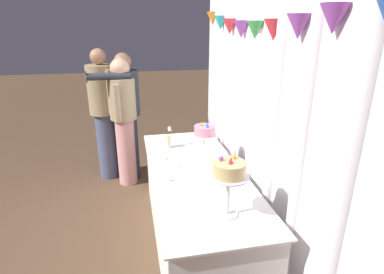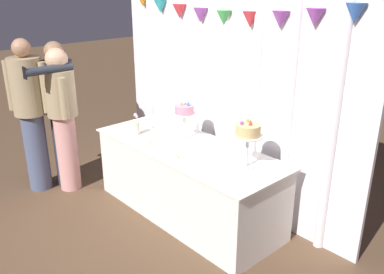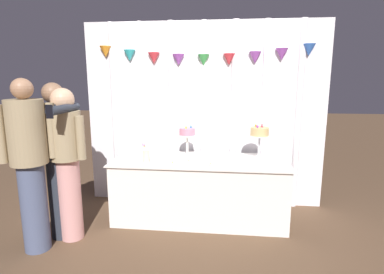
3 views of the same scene
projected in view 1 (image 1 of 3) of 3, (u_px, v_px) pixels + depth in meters
ground_plane at (186, 241)px, 2.97m from camera, size 24.00×24.00×0.00m
draped_curtain at (257, 113)px, 2.61m from camera, size 3.18×0.16×2.44m
cake_table at (196, 207)px, 2.86m from camera, size 2.08×0.82×0.75m
cake_display_nearleft at (205, 134)px, 2.81m from camera, size 0.23×0.23×0.41m
cake_display_nearright at (229, 173)px, 1.99m from camera, size 0.27×0.27×0.45m
flower_vase at (168, 140)px, 3.24m from camera, size 0.09×0.08×0.22m
tealight_far_left at (165, 159)px, 2.95m from camera, size 0.04×0.04×0.04m
tealight_near_left at (180, 165)px, 2.82m from camera, size 0.05×0.05×0.03m
tealight_near_right at (170, 180)px, 2.56m from camera, size 0.04×0.04×0.04m
guest_girl_blue_dress at (126, 113)px, 3.90m from camera, size 0.48×0.65×1.67m
guest_man_dark_suit at (124, 118)px, 3.79m from camera, size 0.47×0.41×1.62m
guest_man_pink_jacket at (103, 110)px, 3.95m from camera, size 0.48×0.48×1.72m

